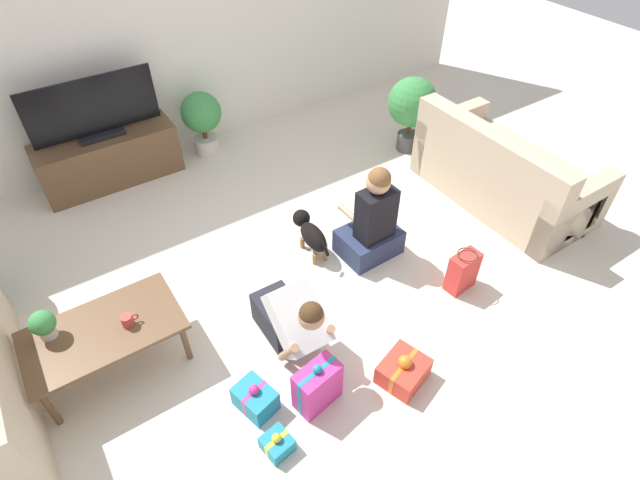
{
  "coord_description": "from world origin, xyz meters",
  "views": [
    {
      "loc": [
        -1.35,
        -2.54,
        3.18
      ],
      "look_at": [
        0.27,
        -0.08,
        0.45
      ],
      "focal_mm": 28.0,
      "sensor_mm": 36.0,
      "label": 1
    }
  ],
  "objects_px": {
    "tv_console": "(110,159)",
    "dog": "(310,232)",
    "gift_box_a": "(317,386)",
    "gift_bag_a": "(463,271)",
    "person_sitting": "(372,224)",
    "potted_plant_back_right": "(202,117)",
    "person_kneeling": "(291,318)",
    "sofa_right": "(502,174)",
    "gift_box_d": "(255,399)",
    "potted_plant_corner_right": "(412,105)",
    "mug": "(128,320)",
    "gift_box_b": "(277,444)",
    "tv": "(94,112)",
    "tabletop_plant": "(43,324)",
    "gift_box_c": "(403,371)",
    "coffee_table": "(104,333)"
  },
  "relations": [
    {
      "from": "potted_plant_back_right",
      "to": "person_kneeling",
      "type": "distance_m",
      "value": 2.89
    },
    {
      "from": "tv",
      "to": "gift_box_a",
      "type": "height_order",
      "value": "tv"
    },
    {
      "from": "tv",
      "to": "mug",
      "type": "height_order",
      "value": "tv"
    },
    {
      "from": "coffee_table",
      "to": "tv_console",
      "type": "relative_size",
      "value": 0.76
    },
    {
      "from": "tv",
      "to": "mug",
      "type": "xyz_separation_m",
      "value": [
        -0.51,
        -2.37,
        -0.34
      ]
    },
    {
      "from": "potted_plant_back_right",
      "to": "gift_box_d",
      "type": "xyz_separation_m",
      "value": [
        -1.03,
        -3.12,
        -0.36
      ]
    },
    {
      "from": "tabletop_plant",
      "to": "dog",
      "type": "bearing_deg",
      "value": 2.72
    },
    {
      "from": "potted_plant_corner_right",
      "to": "dog",
      "type": "bearing_deg",
      "value": -156.19
    },
    {
      "from": "gift_box_a",
      "to": "gift_bag_a",
      "type": "relative_size",
      "value": 1.08
    },
    {
      "from": "potted_plant_corner_right",
      "to": "gift_bag_a",
      "type": "height_order",
      "value": "potted_plant_corner_right"
    },
    {
      "from": "sofa_right",
      "to": "gift_box_c",
      "type": "relative_size",
      "value": 4.41
    },
    {
      "from": "tv",
      "to": "tabletop_plant",
      "type": "distance_m",
      "value": 2.4
    },
    {
      "from": "gift_box_b",
      "to": "dog",
      "type": "bearing_deg",
      "value": 50.85
    },
    {
      "from": "potted_plant_back_right",
      "to": "mug",
      "type": "height_order",
      "value": "potted_plant_back_right"
    },
    {
      "from": "person_sitting",
      "to": "gift_box_a",
      "type": "relative_size",
      "value": 2.27
    },
    {
      "from": "coffee_table",
      "to": "gift_bag_a",
      "type": "height_order",
      "value": "coffee_table"
    },
    {
      "from": "tv",
      "to": "mug",
      "type": "relative_size",
      "value": 10.34
    },
    {
      "from": "person_kneeling",
      "to": "gift_bag_a",
      "type": "relative_size",
      "value": 2.02
    },
    {
      "from": "dog",
      "to": "tabletop_plant",
      "type": "relative_size",
      "value": 2.68
    },
    {
      "from": "tv",
      "to": "person_kneeling",
      "type": "bearing_deg",
      "value": -80.49
    },
    {
      "from": "gift_bag_a",
      "to": "gift_box_c",
      "type": "bearing_deg",
      "value": -157.13
    },
    {
      "from": "dog",
      "to": "gift_box_d",
      "type": "relative_size",
      "value": 1.87
    },
    {
      "from": "coffee_table",
      "to": "mug",
      "type": "xyz_separation_m",
      "value": [
        0.17,
        -0.06,
        0.09
      ]
    },
    {
      "from": "gift_box_a",
      "to": "potted_plant_back_right",
      "type": "bearing_deg",
      "value": 78.78
    },
    {
      "from": "gift_box_d",
      "to": "person_kneeling",
      "type": "bearing_deg",
      "value": 32.15
    },
    {
      "from": "gift_box_a",
      "to": "mug",
      "type": "relative_size",
      "value": 3.46
    },
    {
      "from": "person_kneeling",
      "to": "potted_plant_corner_right",
      "type": "bearing_deg",
      "value": 33.59
    },
    {
      "from": "tv_console",
      "to": "dog",
      "type": "height_order",
      "value": "tv_console"
    },
    {
      "from": "tv",
      "to": "dog",
      "type": "xyz_separation_m",
      "value": [
        1.16,
        -2.07,
        -0.59
      ]
    },
    {
      "from": "potted_plant_corner_right",
      "to": "mug",
      "type": "relative_size",
      "value": 7.13
    },
    {
      "from": "sofa_right",
      "to": "gift_box_d",
      "type": "relative_size",
      "value": 5.48
    },
    {
      "from": "potted_plant_back_right",
      "to": "gift_box_c",
      "type": "relative_size",
      "value": 1.85
    },
    {
      "from": "gift_box_d",
      "to": "potted_plant_back_right",
      "type": "bearing_deg",
      "value": 71.69
    },
    {
      "from": "potted_plant_corner_right",
      "to": "gift_bag_a",
      "type": "relative_size",
      "value": 2.23
    },
    {
      "from": "potted_plant_back_right",
      "to": "tabletop_plant",
      "type": "height_order",
      "value": "potted_plant_back_right"
    },
    {
      "from": "potted_plant_corner_right",
      "to": "dog",
      "type": "xyz_separation_m",
      "value": [
        -1.85,
        -0.82,
        -0.35
      ]
    },
    {
      "from": "person_kneeling",
      "to": "mug",
      "type": "height_order",
      "value": "person_kneeling"
    },
    {
      "from": "gift_box_c",
      "to": "gift_bag_a",
      "type": "distance_m",
      "value": 1.07
    },
    {
      "from": "person_sitting",
      "to": "mug",
      "type": "height_order",
      "value": "person_sitting"
    },
    {
      "from": "tv_console",
      "to": "person_sitting",
      "type": "relative_size",
      "value": 1.47
    },
    {
      "from": "tv_console",
      "to": "mug",
      "type": "height_order",
      "value": "tv_console"
    },
    {
      "from": "gift_box_c",
      "to": "person_kneeling",
      "type": "bearing_deg",
      "value": 126.82
    },
    {
      "from": "potted_plant_corner_right",
      "to": "gift_box_d",
      "type": "relative_size",
      "value": 2.69
    },
    {
      "from": "tv_console",
      "to": "person_sitting",
      "type": "bearing_deg",
      "value": -56.53
    },
    {
      "from": "potted_plant_back_right",
      "to": "person_sitting",
      "type": "bearing_deg",
      "value": -76.99
    },
    {
      "from": "gift_box_a",
      "to": "tabletop_plant",
      "type": "bearing_deg",
      "value": 138.94
    },
    {
      "from": "coffee_table",
      "to": "gift_box_d",
      "type": "bearing_deg",
      "value": -51.15
    },
    {
      "from": "sofa_right",
      "to": "tabletop_plant",
      "type": "height_order",
      "value": "sofa_right"
    },
    {
      "from": "person_kneeling",
      "to": "gift_box_a",
      "type": "xyz_separation_m",
      "value": [
        -0.1,
        -0.49,
        -0.14
      ]
    },
    {
      "from": "sofa_right",
      "to": "gift_box_b",
      "type": "height_order",
      "value": "sofa_right"
    }
  ]
}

